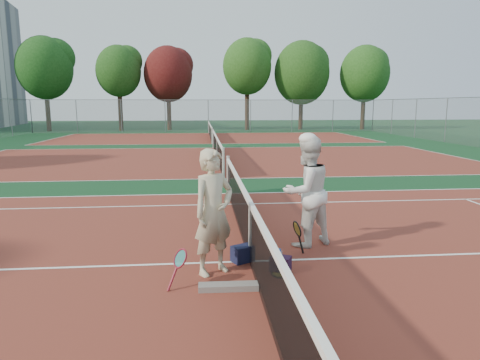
% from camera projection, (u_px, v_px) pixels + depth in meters
% --- Properties ---
extents(ground, '(130.00, 130.00, 0.00)m').
position_uv_depth(ground, '(250.00, 262.00, 7.03)').
color(ground, '#0E3419').
rests_on(ground, ground).
extents(court_main, '(23.77, 10.97, 0.01)m').
position_uv_depth(court_main, '(250.00, 261.00, 7.03)').
color(court_main, maroon).
rests_on(court_main, ground).
extents(court_far_a, '(23.77, 10.97, 0.01)m').
position_uv_depth(court_far_a, '(217.00, 159.00, 20.26)').
color(court_far_a, maroon).
rests_on(court_far_a, ground).
extents(court_far_b, '(23.77, 10.97, 0.01)m').
position_uv_depth(court_far_b, '(210.00, 138.00, 33.50)').
color(court_far_b, maroon).
rests_on(court_far_b, ground).
extents(net_main, '(0.10, 10.98, 1.02)m').
position_uv_depth(net_main, '(250.00, 232.00, 6.94)').
color(net_main, black).
rests_on(net_main, ground).
extents(net_far_a, '(0.10, 10.98, 1.02)m').
position_uv_depth(net_far_a, '(217.00, 148.00, 20.18)').
color(net_far_a, black).
rests_on(net_far_a, ground).
extents(net_far_b, '(0.10, 10.98, 1.02)m').
position_uv_depth(net_far_b, '(210.00, 131.00, 33.41)').
color(net_far_b, black).
rests_on(net_far_b, ground).
extents(fence_back, '(32.00, 0.06, 3.00)m').
position_uv_depth(fence_back, '(208.00, 116.00, 40.11)').
color(fence_back, slate).
rests_on(fence_back, ground).
extents(player_a, '(0.83, 0.78, 1.91)m').
position_uv_depth(player_a, '(213.00, 212.00, 6.40)').
color(player_a, '#C0B695').
rests_on(player_a, ground).
extents(player_b, '(1.20, 1.09, 1.99)m').
position_uv_depth(player_b, '(307.00, 192.00, 7.71)').
color(player_b, white).
rests_on(player_b, ground).
extents(racket_red, '(0.42, 0.41, 0.54)m').
position_uv_depth(racket_red, '(180.00, 268.00, 6.02)').
color(racket_red, maroon).
rests_on(racket_red, ground).
extents(racket_black_held, '(0.26, 0.31, 0.58)m').
position_uv_depth(racket_black_held, '(297.00, 238.00, 7.31)').
color(racket_black_held, black).
rests_on(racket_black_held, ground).
extents(racket_spare, '(0.42, 0.65, 0.03)m').
position_uv_depth(racket_spare, '(279.00, 274.00, 6.46)').
color(racket_spare, black).
rests_on(racket_spare, ground).
extents(sports_bag_navy, '(0.41, 0.37, 0.27)m').
position_uv_depth(sports_bag_navy, '(243.00, 254.00, 7.00)').
color(sports_bag_navy, black).
rests_on(sports_bag_navy, ground).
extents(sports_bag_purple, '(0.36, 0.32, 0.24)m').
position_uv_depth(sports_bag_purple, '(281.00, 264.00, 6.59)').
color(sports_bag_purple, black).
rests_on(sports_bag_purple, ground).
extents(net_cover_canvas, '(0.84, 0.21, 0.09)m').
position_uv_depth(net_cover_canvas, '(228.00, 287.00, 5.95)').
color(net_cover_canvas, slate).
rests_on(net_cover_canvas, ground).
extents(water_bottle, '(0.09, 0.09, 0.30)m').
position_uv_depth(water_bottle, '(279.00, 261.00, 6.65)').
color(water_bottle, silver).
rests_on(water_bottle, ground).
extents(tree_back_0, '(5.18, 5.18, 8.98)m').
position_uv_depth(tree_back_0, '(45.00, 68.00, 40.63)').
color(tree_back_0, '#382314').
rests_on(tree_back_0, ground).
extents(tree_back_1, '(4.33, 4.33, 8.27)m').
position_uv_depth(tree_back_1, '(119.00, 71.00, 41.62)').
color(tree_back_1, '#382314').
rests_on(tree_back_1, ground).
extents(tree_back_maroon, '(4.82, 4.82, 8.34)m').
position_uv_depth(tree_back_maroon, '(168.00, 74.00, 42.67)').
color(tree_back_maroon, '#382314').
rests_on(tree_back_maroon, ground).
extents(tree_back_3, '(4.89, 4.89, 9.15)m').
position_uv_depth(tree_back_3, '(247.00, 67.00, 42.96)').
color(tree_back_3, '#382314').
rests_on(tree_back_3, ground).
extents(tree_back_4, '(5.61, 5.61, 8.98)m').
position_uv_depth(tree_back_4, '(302.00, 73.00, 43.66)').
color(tree_back_4, '#382314').
rests_on(tree_back_4, ground).
extents(tree_back_5, '(5.00, 5.00, 8.54)m').
position_uv_depth(tree_back_5, '(365.00, 74.00, 43.64)').
color(tree_back_5, '#382314').
rests_on(tree_back_5, ground).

